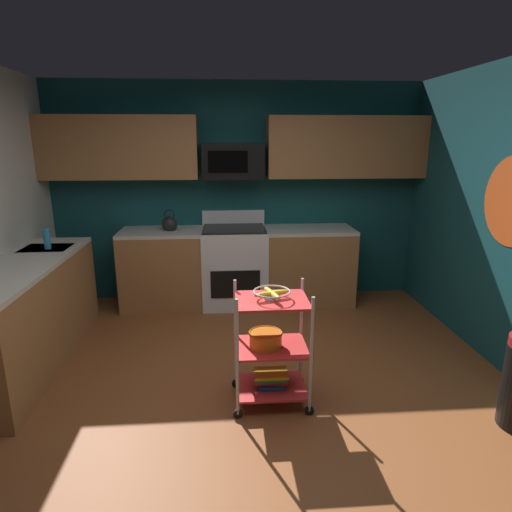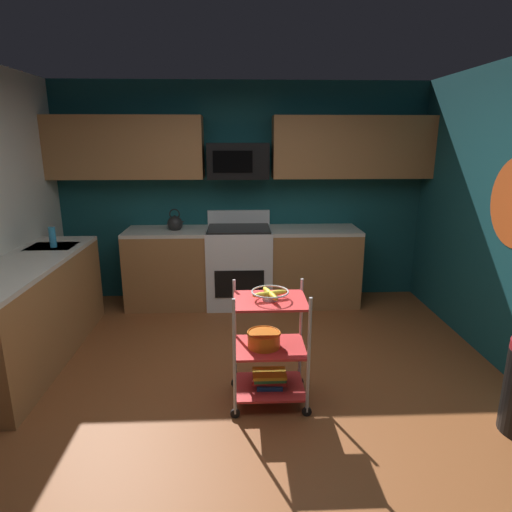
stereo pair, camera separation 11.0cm
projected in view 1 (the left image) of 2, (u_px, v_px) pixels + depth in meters
name	position (u px, v px, depth m)	size (l,w,h in m)	color
floor	(249.00, 405.00, 3.33)	(4.40, 4.80, 0.04)	brown
wall_back	(237.00, 193.00, 5.33)	(4.52, 0.06, 2.60)	#14474C
wall_flower_decal	(512.00, 201.00, 3.57)	(0.75, 0.75, 0.00)	#E5591E
counter_run	(162.00, 284.00, 4.61)	(3.57, 2.67, 0.92)	#9E6B3D
oven_range	(235.00, 265.00, 5.22)	(0.76, 0.65, 1.10)	white
upper_cabinets	(238.00, 147.00, 5.00)	(4.40, 0.33, 0.70)	#9E6B3D
microwave	(233.00, 161.00, 5.01)	(0.70, 0.39, 0.40)	black
rolling_cart	(271.00, 347.00, 3.24)	(0.59, 0.43, 0.91)	silver
fruit_bowl	(272.00, 293.00, 3.13)	(0.27, 0.27, 0.07)	silver
mixing_bowl_large	(266.00, 339.00, 3.22)	(0.25, 0.25, 0.11)	orange
book_stack	(271.00, 378.00, 3.31)	(0.27, 0.17, 0.12)	#1E4C8C
kettle	(170.00, 224.00, 5.03)	(0.21, 0.18, 0.26)	black
dish_soap_bottle	(47.00, 239.00, 4.18)	(0.06, 0.06, 0.20)	#2D8CBF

